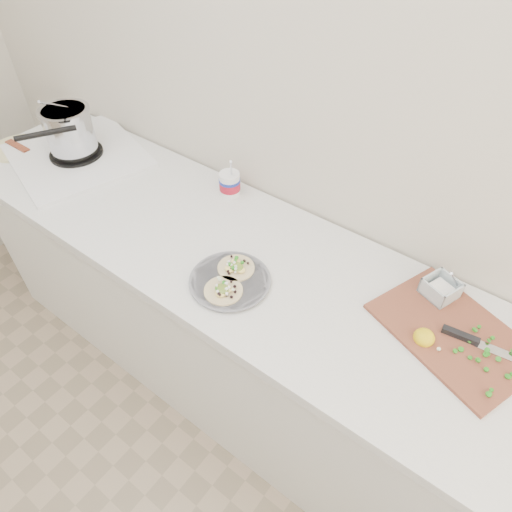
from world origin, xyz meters
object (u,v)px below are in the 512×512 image
Objects in this scene: cutboard at (454,328)px; bacon_plate at (18,148)px; tub at (230,182)px; taco_plate at (230,279)px; stove at (72,139)px.

bacon_plate is at bearing -154.09° from cutboard.
tub is at bearing -167.15° from cutboard.
cutboard is at bearing 20.88° from taco_plate.
bacon_plate is (-0.98, -0.31, -0.06)m from tub.
stove is at bearing -164.80° from tub.
stove reaches higher than cutboard.
tub is at bearing 129.16° from taco_plate.
stove is 0.74m from tub.
stove is 1.03m from taco_plate.
bacon_plate is (-0.27, -0.12, -0.08)m from stove.
cutboard is (0.64, 0.25, -0.00)m from taco_plate.
taco_plate is 1.14× the size of bacon_plate.
taco_plate is at bearing -50.84° from tub.
stove is 0.30m from bacon_plate.
taco_plate is at bearing -138.94° from cutboard.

